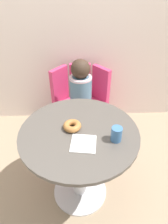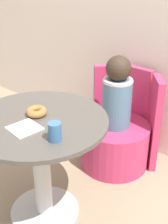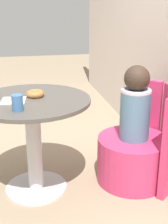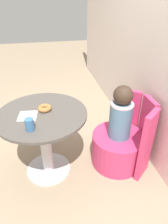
# 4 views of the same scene
# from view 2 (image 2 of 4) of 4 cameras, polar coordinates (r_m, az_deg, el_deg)

# --- Properties ---
(ground_plane) EXTENTS (12.00, 12.00, 0.00)m
(ground_plane) POSITION_cam_2_polar(r_m,az_deg,el_deg) (2.22, -8.26, -16.75)
(ground_plane) COLOR gray
(back_wall) EXTENTS (6.00, 0.06, 2.40)m
(back_wall) POSITION_cam_2_polar(r_m,az_deg,el_deg) (2.49, 10.59, 19.20)
(back_wall) COLOR silver
(back_wall) RESTS_ON ground_plane
(round_table) EXTENTS (0.80, 0.80, 0.70)m
(round_table) POSITION_cam_2_polar(r_m,az_deg,el_deg) (1.87, -7.94, -6.57)
(round_table) COLOR silver
(round_table) RESTS_ON ground_plane
(tub_chair) EXTENTS (0.53, 0.53, 0.35)m
(tub_chair) POSITION_cam_2_polar(r_m,az_deg,el_deg) (2.49, 5.60, -5.92)
(tub_chair) COLOR #C63360
(tub_chair) RESTS_ON ground_plane
(booth_backrest) EXTENTS (0.63, 0.23, 0.73)m
(booth_backrest) POSITION_cam_2_polar(r_m,az_deg,el_deg) (2.55, 8.72, -0.21)
(booth_backrest) COLOR #C63360
(booth_backrest) RESTS_ON ground_plane
(child_figure) EXTENTS (0.22, 0.22, 0.55)m
(child_figure) POSITION_cam_2_polar(r_m,az_deg,el_deg) (2.28, 6.10, 3.34)
(child_figure) COLOR slate
(child_figure) RESTS_ON tub_chair
(donut) EXTENTS (0.12, 0.12, 0.04)m
(donut) POSITION_cam_2_polar(r_m,az_deg,el_deg) (1.81, -8.67, 0.07)
(donut) COLOR #9E6633
(donut) RESTS_ON round_table
(cup) EXTENTS (0.07, 0.07, 0.10)m
(cup) POSITION_cam_2_polar(r_m,az_deg,el_deg) (1.54, -5.38, -3.61)
(cup) COLOR #386699
(cup) RESTS_ON round_table
(paper_napkin) EXTENTS (0.17, 0.17, 0.01)m
(paper_napkin) POSITION_cam_2_polar(r_m,az_deg,el_deg) (1.69, -10.82, -2.93)
(paper_napkin) COLOR white
(paper_napkin) RESTS_ON round_table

